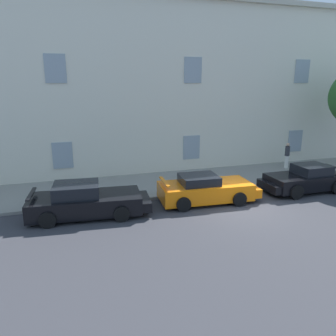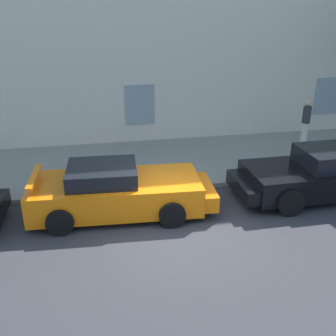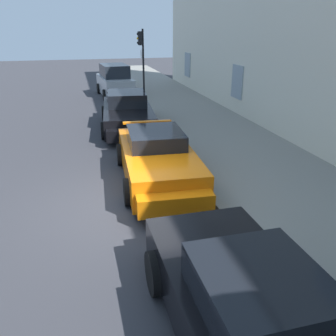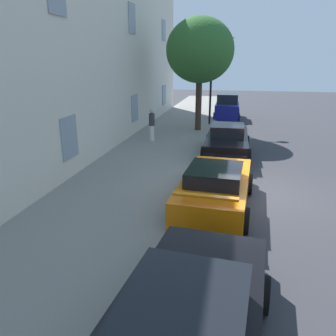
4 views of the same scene
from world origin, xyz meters
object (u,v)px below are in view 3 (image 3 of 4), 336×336
(sportscar_yellow_flank, at_px, (159,162))
(sportscar_white_middle, at_px, (240,299))
(sportscar_red_lead, at_px, (128,114))
(hatchback_distant, at_px, (115,82))
(traffic_light, at_px, (142,54))

(sportscar_yellow_flank, relative_size, sportscar_white_middle, 1.08)
(sportscar_yellow_flank, bearing_deg, sportscar_red_lead, -179.76)
(sportscar_yellow_flank, height_order, sportscar_white_middle, sportscar_white_middle)
(sportscar_red_lead, relative_size, sportscar_yellow_flank, 1.08)
(sportscar_red_lead, height_order, sportscar_yellow_flank, sportscar_red_lead)
(hatchback_distant, relative_size, traffic_light, 1.07)
(sportscar_red_lead, bearing_deg, hatchback_distant, 177.54)
(sportscar_white_middle, distance_m, hatchback_distant, 18.66)
(sportscar_red_lead, relative_size, hatchback_distant, 1.31)
(sportscar_red_lead, bearing_deg, traffic_light, 161.81)
(sportscar_yellow_flank, distance_m, sportscar_white_middle, 5.41)
(sportscar_red_lead, bearing_deg, sportscar_white_middle, -0.39)
(sportscar_white_middle, height_order, hatchback_distant, hatchback_distant)
(hatchback_distant, bearing_deg, sportscar_red_lead, -2.46)
(sportscar_white_middle, bearing_deg, traffic_light, 174.40)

